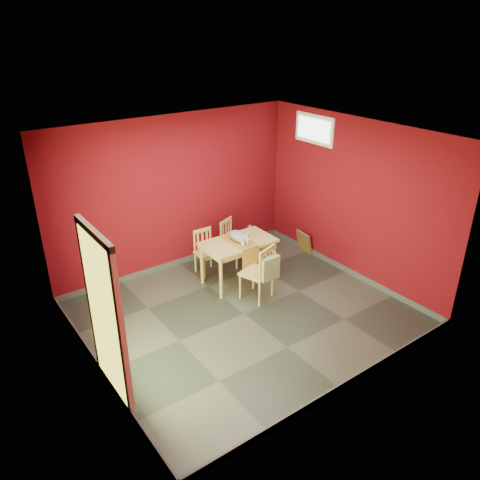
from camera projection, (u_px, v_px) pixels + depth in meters
ground at (244, 314)px, 7.11m from camera, size 4.50×4.50×0.00m
room_shell at (244, 311)px, 7.09m from camera, size 4.50×4.50×4.50m
doorway at (104, 313)px, 5.15m from camera, size 0.06×1.01×2.13m
window at (314, 129)px, 8.02m from camera, size 0.05×0.90×0.50m
outlet_plate at (250, 228)px, 9.29m from camera, size 0.08×0.02×0.12m
dining_table at (238, 246)px, 7.74m from camera, size 1.21×0.71×0.75m
table_runner at (242, 246)px, 7.64m from camera, size 0.34×0.70×0.35m
chair_far_left at (206, 251)px, 8.12m from camera, size 0.38×0.38×0.80m
chair_far_right at (232, 241)px, 8.46m from camera, size 0.50×0.50×0.82m
chair_near at (259, 272)px, 7.32m from camera, size 0.54×0.54×0.93m
tote_bag at (270, 268)px, 7.12m from camera, size 0.32×0.19×0.44m
cat at (238, 234)px, 7.66m from camera, size 0.30×0.49×0.23m
picture_frame at (304, 242)px, 8.95m from camera, size 0.19×0.41×0.40m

